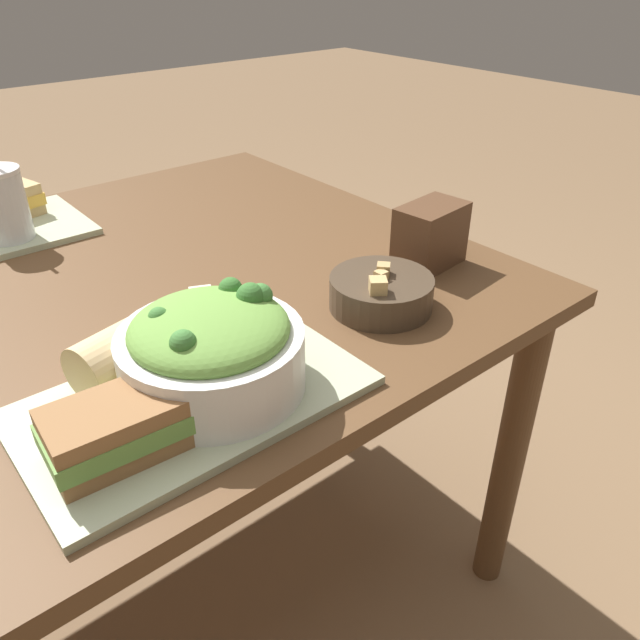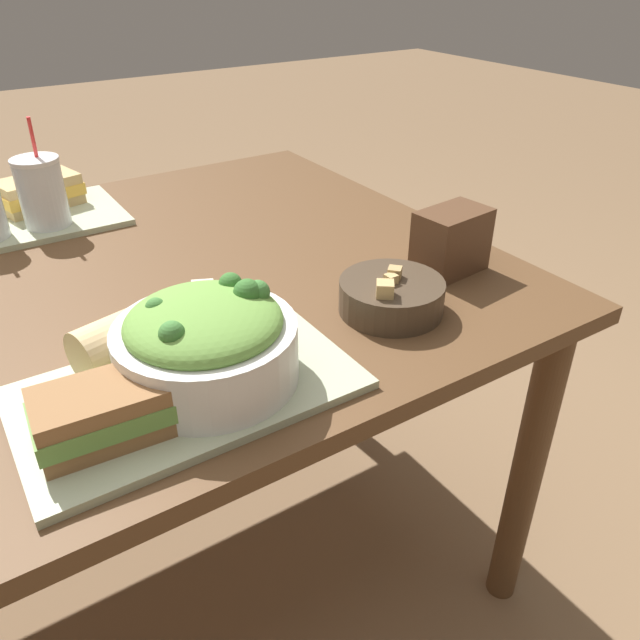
{
  "view_description": "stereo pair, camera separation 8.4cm",
  "coord_description": "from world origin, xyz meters",
  "views": [
    {
      "loc": [
        -0.21,
        -0.93,
        1.21
      ],
      "look_at": [
        0.26,
        -0.37,
        0.78
      ],
      "focal_mm": 35.0,
      "sensor_mm": 36.0,
      "label": 1
    },
    {
      "loc": [
        -0.14,
        -0.98,
        1.21
      ],
      "look_at": [
        0.26,
        -0.37,
        0.78
      ],
      "focal_mm": 35.0,
      "sensor_mm": 36.0,
      "label": 2
    }
  ],
  "objects": [
    {
      "name": "ground_plane",
      "position": [
        0.0,
        0.0,
        0.0
      ],
      "size": [
        12.0,
        12.0,
        0.0
      ],
      "primitive_type": "plane",
      "color": "#846647"
    },
    {
      "name": "dining_table",
      "position": [
        0.0,
        0.0,
        0.64
      ],
      "size": [
        1.46,
        1.04,
        0.72
      ],
      "color": "brown",
      "rests_on": "ground_plane"
    },
    {
      "name": "tray_near",
      "position": [
        0.07,
        -0.35,
        0.73
      ],
      "size": [
        0.42,
        0.25,
        0.01
      ],
      "color": "#B2BC99",
      "rests_on": "dining_table"
    },
    {
      "name": "salad_bowl",
      "position": [
        0.1,
        -0.35,
        0.79
      ],
      "size": [
        0.23,
        0.23,
        0.12
      ],
      "color": "white",
      "rests_on": "tray_near"
    },
    {
      "name": "soup_bowl",
      "position": [
        0.41,
        -0.33,
        0.75
      ],
      "size": [
        0.16,
        0.16,
        0.07
      ],
      "color": "#473828",
      "rests_on": "dining_table"
    },
    {
      "name": "sandwich_near",
      "position": [
        -0.04,
        -0.39,
        0.77
      ],
      "size": [
        0.16,
        0.1,
        0.06
      ],
      "rotation": [
        0.0,
        0.0,
        -0.06
      ],
      "color": "olive",
      "rests_on": "tray_near"
    },
    {
      "name": "baguette_near",
      "position": [
        0.02,
        -0.27,
        0.77
      ],
      "size": [
        0.13,
        0.1,
        0.08
      ],
      "rotation": [
        0.0,
        0.0,
        1.82
      ],
      "color": "#DBBC84",
      "rests_on": "tray_near"
    },
    {
      "name": "drink_cup_red",
      "position": [
        0.04,
        0.29,
        0.8
      ],
      "size": [
        0.09,
        0.09,
        0.21
      ],
      "color": "silver",
      "rests_on": "tray_far"
    },
    {
      "name": "chip_bag",
      "position": [
        0.59,
        -0.27,
        0.78
      ],
      "size": [
        0.13,
        0.09,
        0.11
      ],
      "rotation": [
        0.0,
        0.0,
        0.1
      ],
      "color": "brown",
      "rests_on": "dining_table"
    }
  ]
}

